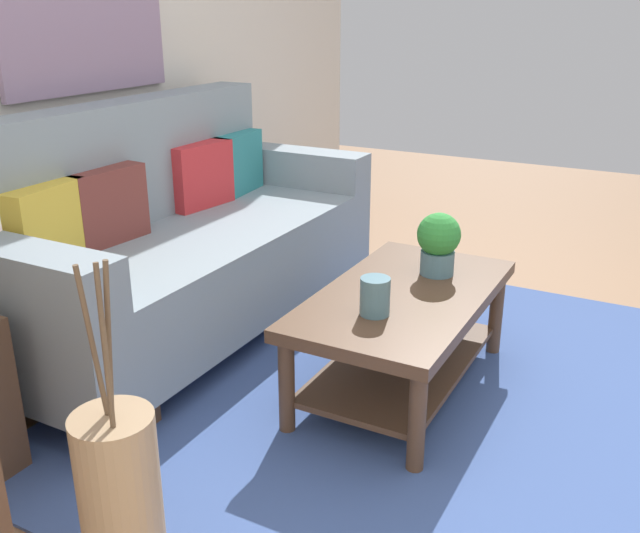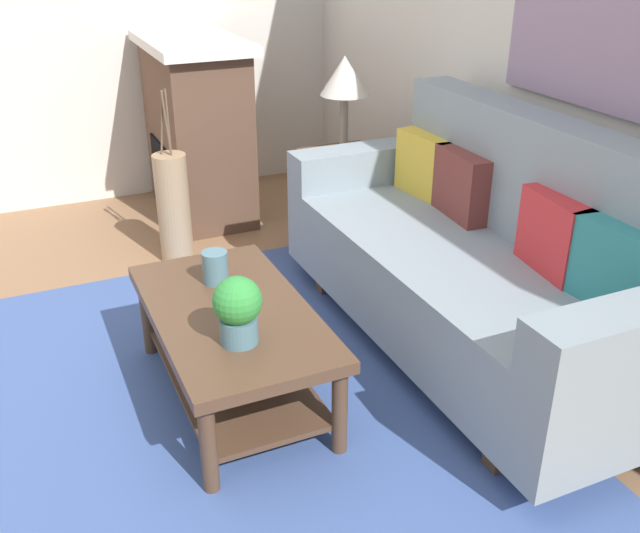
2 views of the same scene
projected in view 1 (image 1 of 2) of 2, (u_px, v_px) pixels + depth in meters
name	position (u px, v px, depth m)	size (l,w,h in m)	color
ground_plane	(520.00, 419.00, 2.70)	(9.32, 9.32, 0.00)	#8C6647
wall_back	(66.00, 36.00, 3.18)	(5.32, 0.10, 2.70)	silver
area_rug	(398.00, 387.00, 2.92)	(2.64, 2.18, 0.01)	#3D5693
couch	(183.00, 244.00, 3.31)	(2.12, 0.84, 1.08)	gray
throw_pillow_mustard	(47.00, 226.00, 2.74)	(0.36, 0.12, 0.32)	gold
throw_pillow_maroon	(107.00, 206.00, 3.01)	(0.36, 0.12, 0.32)	brown
throw_pillow_crimson	(201.00, 175.00, 3.55)	(0.36, 0.12, 0.32)	red
throw_pillow_teal	(237.00, 163.00, 3.82)	(0.36, 0.12, 0.32)	teal
coffee_table	(403.00, 319.00, 2.81)	(1.10, 0.60, 0.43)	#513826
tabletop_vase	(375.00, 296.00, 2.54)	(0.11, 0.11, 0.14)	slate
potted_plant_tabletop	(438.00, 242.00, 2.90)	(0.18, 0.18, 0.26)	slate
floor_vase_branch_a	(109.00, 339.00, 1.50)	(0.01, 0.01, 0.36)	brown
floor_vase_branch_b	(92.00, 343.00, 1.48)	(0.01, 0.01, 0.36)	brown
floor_vase_branch_c	(105.00, 347.00, 1.47)	(0.01, 0.01, 0.36)	brown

